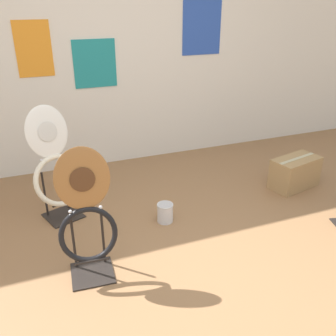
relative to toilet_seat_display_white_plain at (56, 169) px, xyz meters
The scene contains 6 objects.
ground_plane 1.66m from the toilet_seat_display_white_plain, 61.27° to the right, with size 14.00×14.00×0.00m, color #8E6642.
wall_back 1.52m from the toilet_seat_display_white_plain, 52.23° to the left, with size 8.00×0.07×2.60m.
toilet_seat_display_white_plain is the anchor object (origin of this frame).
toilet_seat_display_woodgrain 0.84m from the toilet_seat_display_white_plain, 83.02° to the right, with size 0.38×0.30×0.91m.
paint_can 0.95m from the toilet_seat_display_white_plain, 26.90° to the right, with size 0.14×0.14×0.17m.
storage_box 2.22m from the toilet_seat_display_white_plain, ahead, with size 0.52×0.35×0.30m.
Camera 1 is at (-0.91, -1.48, 1.72)m, focal length 40.00 mm.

